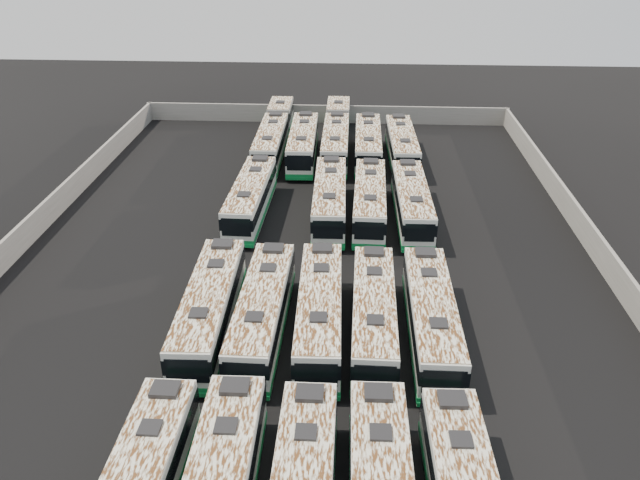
{
  "coord_description": "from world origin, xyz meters",
  "views": [
    {
      "loc": [
        3.45,
        -39.89,
        24.06
      ],
      "look_at": [
        1.16,
        1.92,
        1.6
      ],
      "focal_mm": 35.0,
      "sensor_mm": 36.0,
      "label": 1
    }
  ],
  "objects": [
    {
      "name": "bus_midfront_center",
      "position": [
        1.7,
        -7.94,
        1.82
      ],
      "size": [
        2.96,
        12.69,
        3.56
      ],
      "rotation": [
        0.0,
        0.0,
        0.02
      ],
      "color": "silver",
      "rests_on": "ground"
    },
    {
      "name": "perimeter_wall",
      "position": [
        0.0,
        0.0,
        1.1
      ],
      "size": [
        45.2,
        73.2,
        2.2
      ],
      "color": "slate",
      "rests_on": "ground"
    },
    {
      "name": "bus_back_far_left",
      "position": [
        -5.26,
        26.33,
        1.82
      ],
      "size": [
        2.84,
        19.65,
        3.56
      ],
      "rotation": [
        0.0,
        0.0,
        0.01
      ],
      "color": "silver",
      "rests_on": "ground"
    },
    {
      "name": "bus_midfront_far_left",
      "position": [
        -5.22,
        -7.93,
        1.86
      ],
      "size": [
        3.04,
        12.94,
        3.63
      ],
      "rotation": [
        0.0,
        0.0,
        0.02
      ],
      "color": "silver",
      "rests_on": "ground"
    },
    {
      "name": "bus_back_left",
      "position": [
        -1.79,
        22.85,
        1.86
      ],
      "size": [
        2.96,
        12.96,
        3.64
      ],
      "rotation": [
        0.0,
        0.0,
        0.02
      ],
      "color": "silver",
      "rests_on": "ground"
    },
    {
      "name": "bus_midfront_right",
      "position": [
        5.03,
        -7.99,
        1.78
      ],
      "size": [
        2.77,
        12.4,
        3.49
      ],
      "rotation": [
        0.0,
        0.0,
        -0.01
      ],
      "color": "silver",
      "rests_on": "ground"
    },
    {
      "name": "bus_back_center",
      "position": [
        1.65,
        26.5,
        1.84
      ],
      "size": [
        2.73,
        19.86,
        3.6
      ],
      "rotation": [
        0.0,
        0.0,
        0.0
      ],
      "color": "silver",
      "rests_on": "ground"
    },
    {
      "name": "bus_midfront_left",
      "position": [
        -1.87,
        -8.1,
        1.82
      ],
      "size": [
        2.88,
        12.66,
        3.56
      ],
      "rotation": [
        0.0,
        0.0,
        -0.02
      ],
      "color": "silver",
      "rests_on": "ground"
    },
    {
      "name": "bus_midback_center",
      "position": [
        1.63,
        8.9,
        1.84
      ],
      "size": [
        2.92,
        12.83,
        3.6
      ],
      "rotation": [
        0.0,
        0.0,
        0.02
      ],
      "color": "silver",
      "rests_on": "ground"
    },
    {
      "name": "bus_midback_far_right",
      "position": [
        8.63,
        8.74,
        1.81
      ],
      "size": [
        2.88,
        12.59,
        3.53
      ],
      "rotation": [
        0.0,
        0.0,
        0.02
      ],
      "color": "silver",
      "rests_on": "ground"
    },
    {
      "name": "ground",
      "position": [
        0.0,
        0.0,
        0.0
      ],
      "size": [
        140.0,
        140.0,
        0.0
      ],
      "primitive_type": "plane",
      "color": "black",
      "rests_on": "ground"
    },
    {
      "name": "bus_back_right",
      "position": [
        5.09,
        23.13,
        1.83
      ],
      "size": [
        2.76,
        12.71,
        3.58
      ],
      "rotation": [
        0.0,
        0.0,
        -0.01
      ],
      "color": "silver",
      "rests_on": "ground"
    },
    {
      "name": "bus_midback_far_left",
      "position": [
        -5.22,
        8.9,
        1.82
      ],
      "size": [
        3.0,
        12.72,
        3.57
      ],
      "rotation": [
        0.0,
        0.0,
        -0.03
      ],
      "color": "silver",
      "rests_on": "ground"
    },
    {
      "name": "bus_midback_right",
      "position": [
        5.05,
        8.86,
        1.81
      ],
      "size": [
        2.94,
        12.6,
        3.54
      ],
      "rotation": [
        0.0,
        0.0,
        -0.02
      ],
      "color": "silver",
      "rests_on": "ground"
    },
    {
      "name": "bus_midfront_far_right",
      "position": [
        8.56,
        -8.15,
        1.82
      ],
      "size": [
        2.69,
        12.64,
        3.56
      ],
      "rotation": [
        0.0,
        0.0,
        -0.0
      ],
      "color": "silver",
      "rests_on": "ground"
    },
    {
      "name": "bus_back_far_right",
      "position": [
        8.65,
        22.91,
        1.82
      ],
      "size": [
        2.97,
        12.67,
        3.56
      ],
      "rotation": [
        0.0,
        0.0,
        0.02
      ],
      "color": "silver",
      "rests_on": "ground"
    }
  ]
}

